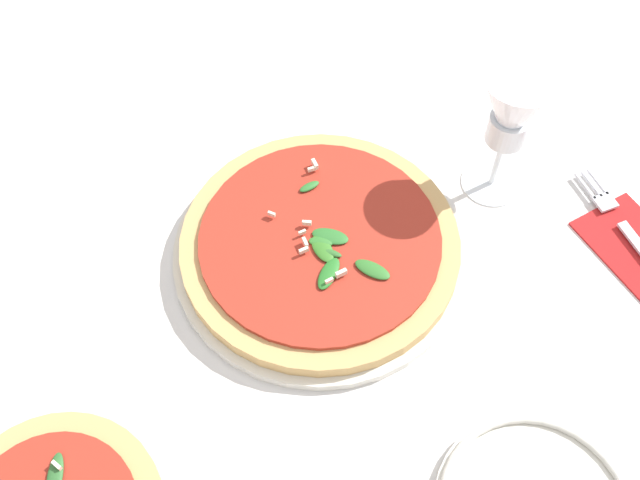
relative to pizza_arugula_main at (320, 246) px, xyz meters
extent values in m
plane|color=silver|center=(-0.03, 0.02, -0.02)|extent=(6.00, 6.00, 0.00)
cylinder|color=silver|center=(0.00, 0.00, -0.01)|extent=(0.34, 0.34, 0.01)
cylinder|color=tan|center=(0.00, 0.00, 0.00)|extent=(0.32, 0.32, 0.02)
cylinder|color=#A82D1E|center=(0.00, 0.00, 0.02)|extent=(0.27, 0.27, 0.01)
ellipsoid|color=#2F6628|center=(-0.02, 0.01, 0.02)|extent=(0.03, 0.02, 0.01)
ellipsoid|color=#347424|center=(-0.01, 0.01, 0.02)|extent=(0.04, 0.03, 0.01)
ellipsoid|color=#2F7029|center=(-0.07, -0.01, 0.02)|extent=(0.05, 0.03, 0.01)
ellipsoid|color=#267125|center=(-0.04, 0.03, 0.02)|extent=(0.03, 0.05, 0.01)
ellipsoid|color=#2D722C|center=(0.06, -0.04, 0.02)|extent=(0.02, 0.03, 0.01)
ellipsoid|color=#2C6F2B|center=(-0.01, -0.01, 0.02)|extent=(0.05, 0.04, 0.01)
ellipsoid|color=#30742A|center=(-0.01, 0.00, 0.02)|extent=(0.03, 0.03, 0.01)
cube|color=#EFE5C6|center=(-0.05, 0.02, 0.03)|extent=(0.01, 0.01, 0.01)
cube|color=#EFE5C6|center=(0.07, -0.06, 0.03)|extent=(0.01, 0.01, 0.01)
cube|color=#EFE5C6|center=(0.00, 0.02, 0.03)|extent=(0.01, 0.01, 0.01)
cube|color=#EFE5C6|center=(0.02, 0.00, 0.03)|extent=(0.01, 0.01, 0.01)
cube|color=#EFE5C6|center=(0.00, 0.03, 0.03)|extent=(0.01, 0.01, 0.01)
cube|color=#EFE5C6|center=(0.08, -0.07, 0.03)|extent=(0.01, 0.01, 0.01)
cube|color=#EFE5C6|center=(0.02, 0.01, 0.03)|extent=(0.01, 0.01, 0.00)
cube|color=#EFE5C6|center=(0.06, 0.02, 0.03)|extent=(0.01, 0.01, 0.00)
cube|color=#EFE5C6|center=(-0.05, 0.04, 0.03)|extent=(0.01, 0.01, 0.01)
ellipsoid|color=#2C612B|center=(-0.02, 0.36, 0.02)|extent=(0.04, 0.04, 0.01)
cube|color=#EFE5C6|center=(-0.01, 0.36, 0.03)|extent=(0.01, 0.01, 0.01)
cylinder|color=white|center=(-0.07, -0.23, -0.01)|extent=(0.07, 0.07, 0.00)
cylinder|color=white|center=(-0.07, -0.23, 0.02)|extent=(0.01, 0.01, 0.07)
cone|color=white|center=(-0.07, -0.23, 0.11)|extent=(0.09, 0.09, 0.10)
cylinder|color=white|center=(-0.07, -0.23, 0.08)|extent=(0.05, 0.05, 0.03)
cube|color=#B21E1E|center=(-0.26, -0.27, -0.01)|extent=(0.16, 0.12, 0.01)
cube|color=silver|center=(-0.19, -0.29, -0.01)|extent=(0.03, 0.03, 0.00)
cube|color=silver|center=(-0.17, -0.31, -0.01)|extent=(0.04, 0.02, 0.00)
cube|color=silver|center=(-0.16, -0.31, -0.01)|extent=(0.04, 0.02, 0.00)
cube|color=silver|center=(-0.16, -0.30, -0.01)|extent=(0.04, 0.02, 0.00)
camera|label=1|loc=(-0.34, 0.33, 0.72)|focal=42.00mm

